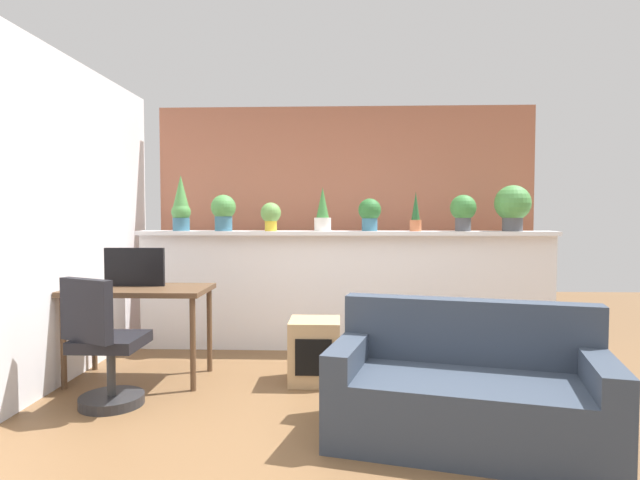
{
  "coord_description": "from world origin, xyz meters",
  "views": [
    {
      "loc": [
        -0.04,
        -3.15,
        1.33
      ],
      "look_at": [
        -0.22,
        1.26,
        1.12
      ],
      "focal_mm": 29.43,
      "sensor_mm": 36.0,
      "label": 1
    }
  ],
  "objects_px": {
    "tv_monitor": "(135,267)",
    "potted_plant_3": "(323,212)",
    "potted_plant_2": "(271,215)",
    "potted_plant_1": "(223,211)",
    "desk": "(140,298)",
    "potted_plant_4": "(370,213)",
    "potted_plant_5": "(416,214)",
    "couch": "(467,393)",
    "potted_plant_7": "(513,205)",
    "side_cube_shelf": "(315,351)",
    "potted_plant_0": "(181,205)",
    "office_chair": "(104,352)",
    "potted_plant_6": "(463,210)"
  },
  "relations": [
    {
      "from": "tv_monitor",
      "to": "side_cube_shelf",
      "type": "relative_size",
      "value": 0.98
    },
    {
      "from": "potted_plant_3",
      "to": "side_cube_shelf",
      "type": "distance_m",
      "value": 1.5
    },
    {
      "from": "potted_plant_0",
      "to": "potted_plant_2",
      "type": "distance_m",
      "value": 0.89
    },
    {
      "from": "tv_monitor",
      "to": "office_chair",
      "type": "height_order",
      "value": "tv_monitor"
    },
    {
      "from": "potted_plant_3",
      "to": "couch",
      "type": "distance_m",
      "value": 2.51
    },
    {
      "from": "tv_monitor",
      "to": "couch",
      "type": "height_order",
      "value": "tv_monitor"
    },
    {
      "from": "potted_plant_0",
      "to": "desk",
      "type": "xyz_separation_m",
      "value": [
        -0.05,
        -0.97,
        -0.76
      ]
    },
    {
      "from": "potted_plant_0",
      "to": "potted_plant_7",
      "type": "bearing_deg",
      "value": 0.41
    },
    {
      "from": "potted_plant_3",
      "to": "potted_plant_4",
      "type": "height_order",
      "value": "potted_plant_3"
    },
    {
      "from": "tv_monitor",
      "to": "potted_plant_2",
      "type": "bearing_deg",
      "value": 41.44
    },
    {
      "from": "potted_plant_1",
      "to": "desk",
      "type": "height_order",
      "value": "potted_plant_1"
    },
    {
      "from": "potted_plant_7",
      "to": "office_chair",
      "type": "relative_size",
      "value": 0.49
    },
    {
      "from": "potted_plant_1",
      "to": "potted_plant_7",
      "type": "bearing_deg",
      "value": 0.78
    },
    {
      "from": "potted_plant_4",
      "to": "tv_monitor",
      "type": "xyz_separation_m",
      "value": [
        -1.97,
        -0.93,
        -0.44
      ]
    },
    {
      "from": "potted_plant_0",
      "to": "office_chair",
      "type": "distance_m",
      "value": 1.9
    },
    {
      "from": "potted_plant_0",
      "to": "desk",
      "type": "relative_size",
      "value": 0.5
    },
    {
      "from": "side_cube_shelf",
      "to": "potted_plant_1",
      "type": "bearing_deg",
      "value": 134.44
    },
    {
      "from": "potted_plant_7",
      "to": "potted_plant_1",
      "type": "bearing_deg",
      "value": -179.22
    },
    {
      "from": "potted_plant_7",
      "to": "desk",
      "type": "xyz_separation_m",
      "value": [
        -3.27,
        -0.99,
        -0.76
      ]
    },
    {
      "from": "potted_plant_7",
      "to": "tv_monitor",
      "type": "relative_size",
      "value": 0.9
    },
    {
      "from": "potted_plant_2",
      "to": "office_chair",
      "type": "bearing_deg",
      "value": -120.72
    },
    {
      "from": "potted_plant_3",
      "to": "couch",
      "type": "bearing_deg",
      "value": -65.97
    },
    {
      "from": "potted_plant_1",
      "to": "potted_plant_2",
      "type": "relative_size",
      "value": 1.27
    },
    {
      "from": "potted_plant_4",
      "to": "desk",
      "type": "distance_m",
      "value": 2.26
    },
    {
      "from": "potted_plant_7",
      "to": "potted_plant_5",
      "type": "bearing_deg",
      "value": -178.16
    },
    {
      "from": "potted_plant_1",
      "to": "potted_plant_6",
      "type": "height_order",
      "value": "potted_plant_1"
    },
    {
      "from": "potted_plant_1",
      "to": "potted_plant_3",
      "type": "distance_m",
      "value": 0.97
    },
    {
      "from": "potted_plant_3",
      "to": "office_chair",
      "type": "height_order",
      "value": "potted_plant_3"
    },
    {
      "from": "potted_plant_2",
      "to": "potted_plant_1",
      "type": "bearing_deg",
      "value": -178.65
    },
    {
      "from": "potted_plant_5",
      "to": "desk",
      "type": "relative_size",
      "value": 0.35
    },
    {
      "from": "potted_plant_2",
      "to": "potted_plant_4",
      "type": "distance_m",
      "value": 0.97
    },
    {
      "from": "desk",
      "to": "potted_plant_7",
      "type": "bearing_deg",
      "value": 16.89
    },
    {
      "from": "side_cube_shelf",
      "to": "potted_plant_4",
      "type": "bearing_deg",
      "value": 64.4
    },
    {
      "from": "tv_monitor",
      "to": "potted_plant_6",
      "type": "bearing_deg",
      "value": 17.47
    },
    {
      "from": "potted_plant_7",
      "to": "potted_plant_0",
      "type": "bearing_deg",
      "value": -179.59
    },
    {
      "from": "desk",
      "to": "side_cube_shelf",
      "type": "bearing_deg",
      "value": -0.19
    },
    {
      "from": "potted_plant_5",
      "to": "potted_plant_7",
      "type": "bearing_deg",
      "value": 1.84
    },
    {
      "from": "potted_plant_2",
      "to": "tv_monitor",
      "type": "bearing_deg",
      "value": -138.56
    },
    {
      "from": "desk",
      "to": "couch",
      "type": "height_order",
      "value": "couch"
    },
    {
      "from": "potted_plant_0",
      "to": "potted_plant_3",
      "type": "height_order",
      "value": "potted_plant_0"
    },
    {
      "from": "potted_plant_3",
      "to": "potted_plant_7",
      "type": "distance_m",
      "value": 1.83
    },
    {
      "from": "potted_plant_2",
      "to": "tv_monitor",
      "type": "distance_m",
      "value": 1.4
    },
    {
      "from": "potted_plant_3",
      "to": "desk",
      "type": "height_order",
      "value": "potted_plant_3"
    },
    {
      "from": "potted_plant_4",
      "to": "potted_plant_5",
      "type": "bearing_deg",
      "value": -6.38
    },
    {
      "from": "couch",
      "to": "potted_plant_7",
      "type": "bearing_deg",
      "value": 66.07
    },
    {
      "from": "tv_monitor",
      "to": "potted_plant_3",
      "type": "bearing_deg",
      "value": 31.68
    },
    {
      "from": "potted_plant_7",
      "to": "side_cube_shelf",
      "type": "height_order",
      "value": "potted_plant_7"
    },
    {
      "from": "potted_plant_3",
      "to": "side_cube_shelf",
      "type": "bearing_deg",
      "value": -91.51
    },
    {
      "from": "potted_plant_5",
      "to": "tv_monitor",
      "type": "height_order",
      "value": "potted_plant_5"
    },
    {
      "from": "couch",
      "to": "office_chair",
      "type": "bearing_deg",
      "value": 169.66
    }
  ]
}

